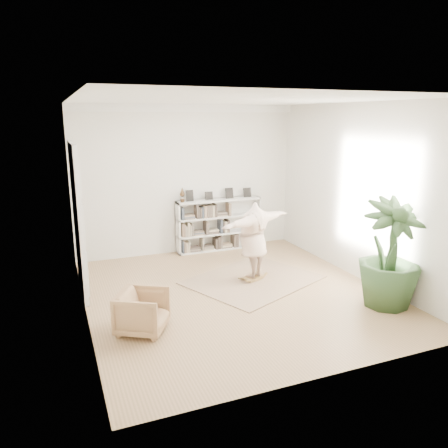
% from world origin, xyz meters
% --- Properties ---
extents(floor, '(6.00, 6.00, 0.00)m').
position_xyz_m(floor, '(0.00, 0.00, 0.00)').
color(floor, olive).
rests_on(floor, ground).
extents(room_shell, '(6.00, 6.00, 6.00)m').
position_xyz_m(room_shell, '(0.00, 2.94, 3.51)').
color(room_shell, silver).
rests_on(room_shell, floor).
extents(doors, '(0.09, 1.78, 2.92)m').
position_xyz_m(doors, '(-2.70, 1.30, 1.40)').
color(doors, white).
rests_on(doors, floor).
extents(bookshelf, '(2.20, 0.35, 1.64)m').
position_xyz_m(bookshelf, '(0.74, 2.82, 0.64)').
color(bookshelf, silver).
rests_on(bookshelf, floor).
extents(armchair, '(1.01, 1.00, 0.67)m').
position_xyz_m(armchair, '(-1.97, -0.88, 0.34)').
color(armchair, tan).
rests_on(armchair, floor).
extents(rug, '(3.09, 2.84, 0.02)m').
position_xyz_m(rug, '(0.61, 0.49, 0.01)').
color(rug, tan).
rests_on(rug, floor).
extents(rocker_board, '(0.53, 0.43, 0.10)m').
position_xyz_m(rocker_board, '(0.61, 0.49, 0.06)').
color(rocker_board, olive).
rests_on(rocker_board, rug).
extents(person, '(1.98, 1.26, 1.57)m').
position_xyz_m(person, '(0.61, 0.49, 0.90)').
color(person, beige).
rests_on(person, rocker_board).
extents(houseplant, '(1.22, 1.22, 1.95)m').
position_xyz_m(houseplant, '(2.30, -1.51, 0.97)').
color(houseplant, '#2C4924').
rests_on(houseplant, floor).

